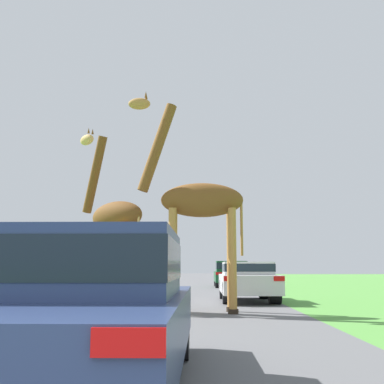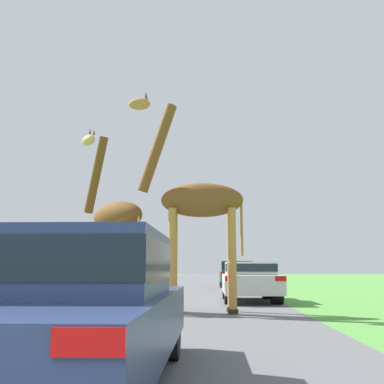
{
  "view_description": "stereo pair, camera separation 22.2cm",
  "coord_description": "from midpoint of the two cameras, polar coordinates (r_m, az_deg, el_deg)",
  "views": [
    {
      "loc": [
        0.95,
        -0.63,
        1.06
      ],
      "look_at": [
        0.7,
        11.1,
        2.91
      ],
      "focal_mm": 45.0,
      "sensor_mm": 36.0,
      "label": 1
    },
    {
      "loc": [
        1.17,
        -0.62,
        1.06
      ],
      "look_at": [
        0.7,
        11.1,
        2.91
      ],
      "focal_mm": 45.0,
      "sensor_mm": 36.0,
      "label": 2
    }
  ],
  "objects": [
    {
      "name": "giraffe_companion",
      "position": [
        12.57,
        -9.8,
        -3.19
      ],
      "size": [
        2.28,
        2.15,
        4.96
      ],
      "rotation": [
        0.0,
        0.0,
        0.83
      ],
      "color": "tan",
      "rests_on": "ground"
    },
    {
      "name": "car_lead_maroon",
      "position": [
        4.64,
        -14.23,
        -12.63
      ],
      "size": [
        1.87,
        4.52,
        1.39
      ],
      "color": "navy",
      "rests_on": "ground"
    },
    {
      "name": "car_far_ahead",
      "position": [
        15.77,
        6.19,
        -10.3
      ],
      "size": [
        1.71,
        4.06,
        1.24
      ],
      "color": "silver",
      "rests_on": "ground"
    },
    {
      "name": "car_queue_right",
      "position": [
        18.0,
        -10.1,
        -9.8
      ],
      "size": [
        1.71,
        4.4,
        1.44
      ],
      "color": "maroon",
      "rests_on": "ground"
    },
    {
      "name": "giraffe_near_road",
      "position": [
        11.82,
        -0.0,
        -1.68
      ],
      "size": [
        2.89,
        0.87,
        5.5
      ],
      "rotation": [
        0.0,
        0.0,
        1.59
      ],
      "color": "#B77F3D",
      "rests_on": "ground"
    },
    {
      "name": "car_queue_left",
      "position": [
        27.18,
        4.42,
        -9.57
      ],
      "size": [
        1.84,
        4.13,
        1.42
      ],
      "color": "#144C28",
      "rests_on": "ground"
    },
    {
      "name": "road",
      "position": [
        30.66,
        -0.76,
        -10.93
      ],
      "size": [
        6.61,
        120.0,
        0.0
      ],
      "color": "#5B5B5E",
      "rests_on": "ground"
    }
  ]
}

